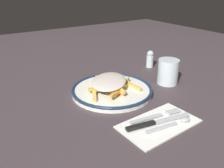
% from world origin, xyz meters
% --- Properties ---
extents(ground_plane, '(2.60, 2.60, 0.00)m').
position_xyz_m(ground_plane, '(0.00, 0.00, 0.00)').
color(ground_plane, '#413639').
extents(plate, '(0.30, 0.30, 0.02)m').
position_xyz_m(plate, '(0.00, 0.00, 0.01)').
color(plate, white).
rests_on(plate, ground_plane).
extents(fries_heap, '(0.21, 0.21, 0.04)m').
position_xyz_m(fries_heap, '(-0.01, -0.00, 0.04)').
color(fries_heap, orange).
rests_on(fries_heap, plate).
extents(napkin, '(0.14, 0.24, 0.01)m').
position_xyz_m(napkin, '(0.25, -0.00, 0.00)').
color(napkin, white).
rests_on(napkin, ground_plane).
extents(fork, '(0.04, 0.18, 0.01)m').
position_xyz_m(fork, '(0.22, 0.01, 0.01)').
color(fork, silver).
rests_on(fork, napkin).
extents(knife, '(0.05, 0.21, 0.01)m').
position_xyz_m(knife, '(0.24, -0.02, 0.01)').
color(knife, black).
rests_on(knife, napkin).
extents(spoon, '(0.04, 0.15, 0.01)m').
position_xyz_m(spoon, '(0.28, 0.03, 0.01)').
color(spoon, silver).
rests_on(spoon, napkin).
extents(water_glass, '(0.08, 0.08, 0.10)m').
position_xyz_m(water_glass, '(0.05, 0.23, 0.05)').
color(water_glass, silver).
rests_on(water_glass, ground_plane).
extents(salt_shaker, '(0.03, 0.03, 0.08)m').
position_xyz_m(salt_shaker, '(-0.14, 0.31, 0.04)').
color(salt_shaker, silver).
rests_on(salt_shaker, ground_plane).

